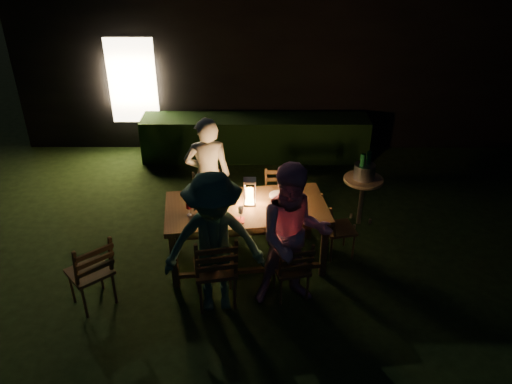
{
  "coord_description": "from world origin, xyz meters",
  "views": [
    {
      "loc": [
        -0.45,
        -4.94,
        4.1
      ],
      "look_at": [
        -0.47,
        0.74,
        0.92
      ],
      "focal_mm": 35.0,
      "sensor_mm": 36.0,
      "label": 1
    }
  ],
  "objects_px": {
    "person_opp_right": "(294,237)",
    "person_opp_left": "(214,244)",
    "lantern": "(250,193)",
    "ice_bucket": "(364,172)",
    "bottle_bucket_b": "(368,167)",
    "chair_spare": "(93,283)",
    "chair_near_left": "(216,280)",
    "chair_far_right": "(278,211)",
    "chair_far_left": "(210,215)",
    "dining_table": "(246,212)",
    "chair_near_right": "(291,278)",
    "bottle_table": "(226,198)",
    "side_table": "(363,184)",
    "bottle_bucket_a": "(362,170)",
    "person_house_side": "(208,177)",
    "chair_end": "(337,237)"
  },
  "relations": [
    {
      "from": "chair_near_left",
      "to": "chair_far_right",
      "type": "bearing_deg",
      "value": 53.4
    },
    {
      "from": "bottle_table",
      "to": "side_table",
      "type": "bearing_deg",
      "value": 26.75
    },
    {
      "from": "person_opp_right",
      "to": "person_opp_left",
      "type": "bearing_deg",
      "value": 180.0
    },
    {
      "from": "ice_bucket",
      "to": "bottle_bucket_b",
      "type": "xyz_separation_m",
      "value": [
        0.05,
        0.04,
        0.05
      ]
    },
    {
      "from": "person_opp_right",
      "to": "person_opp_left",
      "type": "distance_m",
      "value": 0.9
    },
    {
      "from": "ice_bucket",
      "to": "chair_spare",
      "type": "bearing_deg",
      "value": -152.65
    },
    {
      "from": "person_opp_right",
      "to": "bottle_bucket_a",
      "type": "relative_size",
      "value": 5.63
    },
    {
      "from": "chair_spare",
      "to": "chair_near_left",
      "type": "bearing_deg",
      "value": -40.08
    },
    {
      "from": "chair_near_right",
      "to": "bottle_table",
      "type": "xyz_separation_m",
      "value": [
        -0.8,
        0.67,
        0.72
      ]
    },
    {
      "from": "lantern",
      "to": "ice_bucket",
      "type": "relative_size",
      "value": 1.17
    },
    {
      "from": "chair_near_left",
      "to": "dining_table",
      "type": "bearing_deg",
      "value": 56.26
    },
    {
      "from": "chair_near_left",
      "to": "chair_spare",
      "type": "bearing_deg",
      "value": 170.27
    },
    {
      "from": "chair_spare",
      "to": "dining_table",
      "type": "bearing_deg",
      "value": -15.83
    },
    {
      "from": "dining_table",
      "to": "side_table",
      "type": "height_order",
      "value": "dining_table"
    },
    {
      "from": "lantern",
      "to": "side_table",
      "type": "distance_m",
      "value": 1.88
    },
    {
      "from": "chair_near_left",
      "to": "chair_spare",
      "type": "distance_m",
      "value": 1.45
    },
    {
      "from": "lantern",
      "to": "ice_bucket",
      "type": "xyz_separation_m",
      "value": [
        1.62,
        0.88,
        -0.14
      ]
    },
    {
      "from": "chair_near_right",
      "to": "chair_spare",
      "type": "height_order",
      "value": "chair_spare"
    },
    {
      "from": "chair_near_left",
      "to": "chair_near_right",
      "type": "relative_size",
      "value": 1.21
    },
    {
      "from": "person_house_side",
      "to": "person_opp_right",
      "type": "height_order",
      "value": "person_opp_right"
    },
    {
      "from": "chair_far_left",
      "to": "dining_table",
      "type": "bearing_deg",
      "value": 114.97
    },
    {
      "from": "bottle_table",
      "to": "bottle_bucket_a",
      "type": "distance_m",
      "value": 2.08
    },
    {
      "from": "dining_table",
      "to": "chair_far_left",
      "type": "relative_size",
      "value": 2.33
    },
    {
      "from": "chair_far_left",
      "to": "side_table",
      "type": "relative_size",
      "value": 1.21
    },
    {
      "from": "chair_end",
      "to": "lantern",
      "type": "distance_m",
      "value": 1.39
    },
    {
      "from": "bottle_bucket_a",
      "to": "chair_spare",
      "type": "bearing_deg",
      "value": -152.84
    },
    {
      "from": "side_table",
      "to": "chair_near_left",
      "type": "bearing_deg",
      "value": -138.88
    },
    {
      "from": "chair_far_left",
      "to": "person_house_side",
      "type": "bearing_deg",
      "value": -97.52
    },
    {
      "from": "lantern",
      "to": "bottle_bucket_a",
      "type": "relative_size",
      "value": 1.09
    },
    {
      "from": "person_house_side",
      "to": "bottle_bucket_b",
      "type": "relative_size",
      "value": 5.48
    },
    {
      "from": "person_house_side",
      "to": "bottle_bucket_b",
      "type": "bearing_deg",
      "value": 178.07
    },
    {
      "from": "bottle_bucket_b",
      "to": "chair_near_right",
      "type": "bearing_deg",
      "value": -124.91
    },
    {
      "from": "chair_near_right",
      "to": "chair_far_left",
      "type": "relative_size",
      "value": 0.96
    },
    {
      "from": "ice_bucket",
      "to": "bottle_bucket_b",
      "type": "distance_m",
      "value": 0.08
    },
    {
      "from": "bottle_table",
      "to": "side_table",
      "type": "distance_m",
      "value": 2.17
    },
    {
      "from": "bottle_bucket_b",
      "to": "chair_far_right",
      "type": "bearing_deg",
      "value": -173.71
    },
    {
      "from": "ice_bucket",
      "to": "bottle_bucket_a",
      "type": "distance_m",
      "value": 0.08
    },
    {
      "from": "lantern",
      "to": "bottle_bucket_b",
      "type": "xyz_separation_m",
      "value": [
        1.67,
        0.92,
        -0.09
      ]
    },
    {
      "from": "chair_far_left",
      "to": "person_opp_right",
      "type": "distance_m",
      "value": 1.93
    },
    {
      "from": "person_opp_right",
      "to": "side_table",
      "type": "relative_size",
      "value": 2.36
    },
    {
      "from": "chair_spare",
      "to": "bottle_table",
      "type": "distance_m",
      "value": 1.88
    },
    {
      "from": "chair_far_left",
      "to": "chair_far_right",
      "type": "xyz_separation_m",
      "value": [
        1.0,
        0.13,
        -0.01
      ]
    },
    {
      "from": "chair_far_right",
      "to": "person_opp_right",
      "type": "xyz_separation_m",
      "value": [
        0.1,
        -1.59,
        0.63
      ]
    },
    {
      "from": "chair_near_right",
      "to": "side_table",
      "type": "relative_size",
      "value": 1.17
    },
    {
      "from": "chair_near_right",
      "to": "bottle_table",
      "type": "relative_size",
      "value": 3.19
    },
    {
      "from": "person_opp_left",
      "to": "side_table",
      "type": "bearing_deg",
      "value": 34.52
    },
    {
      "from": "chair_far_left",
      "to": "chair_spare",
      "type": "height_order",
      "value": "chair_spare"
    },
    {
      "from": "chair_far_left",
      "to": "person_opp_left",
      "type": "xyz_separation_m",
      "value": [
        0.21,
        -1.58,
        0.6
      ]
    },
    {
      "from": "chair_spare",
      "to": "bottle_table",
      "type": "bearing_deg",
      "value": -13.29
    },
    {
      "from": "person_opp_right",
      "to": "bottle_bucket_b",
      "type": "distance_m",
      "value": 2.08
    }
  ]
}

